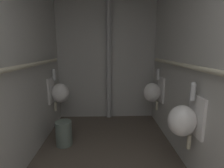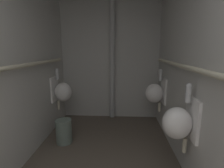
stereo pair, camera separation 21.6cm
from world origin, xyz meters
name	(u,v)px [view 1 (the left image)]	position (x,y,z in m)	size (l,w,h in m)	color
wall_left	(3,67)	(-1.01, 1.76, 1.25)	(0.06, 3.64, 2.50)	beige
wall_right	(205,67)	(1.01, 1.76, 1.25)	(0.06, 3.64, 2.50)	beige
wall_back	(106,58)	(0.00, 3.55, 1.25)	(2.08, 0.06, 2.50)	beige
urinal_left_mid	(59,92)	(-0.83, 2.97, 0.68)	(0.32, 0.30, 0.76)	white
urinal_right_mid	(184,120)	(0.83, 1.74, 0.68)	(0.32, 0.30, 0.76)	white
urinal_right_far	(153,92)	(0.83, 2.97, 0.68)	(0.32, 0.30, 0.76)	white
supply_pipe_left	(13,69)	(-0.92, 1.77, 1.24)	(0.06, 2.86, 0.06)	beige
supply_pipe_right	(196,68)	(0.92, 1.77, 1.24)	(0.06, 2.86, 0.06)	beige
standpipe_back_wall	(109,58)	(0.05, 3.44, 1.25)	(0.10, 0.10, 2.45)	#B2B2B2
waste_bin	(64,133)	(-0.64, 2.43, 0.19)	(0.24, 0.24, 0.37)	slate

